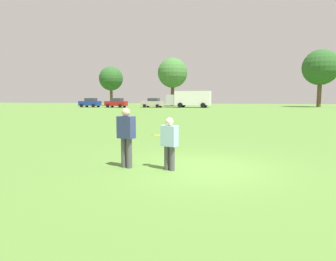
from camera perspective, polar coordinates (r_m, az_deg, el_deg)
ground_plane at (r=9.03m, az=6.11°, el=-6.99°), size 169.63×169.63×0.00m
player_thrower at (r=8.92m, az=-7.87°, el=-0.72°), size 0.55×0.42×1.76m
player_defender at (r=8.54m, az=0.27°, el=-2.00°), size 0.51×0.40×1.50m
frisbee at (r=8.87m, az=-2.25°, el=-0.87°), size 0.27×0.27×0.07m
parked_car_near_left at (r=62.57m, az=-14.46°, el=5.11°), size 4.31×2.43×1.82m
parked_car_mid_left at (r=59.79m, az=-9.71°, el=5.18°), size 4.31×2.43×1.82m
parked_car_center at (r=59.08m, az=-2.89°, el=5.24°), size 4.31×2.43×1.82m
box_truck at (r=59.06m, az=4.10°, el=6.04°), size 8.64×3.37×3.18m
tree_west_oak at (r=74.23m, az=-10.69°, el=9.56°), size 5.68×5.68×9.23m
tree_west_maple at (r=67.01m, az=0.86°, el=10.77°), size 6.46×6.46×10.49m
tree_center_elm at (r=68.69m, az=26.81°, el=10.55°), size 7.06×7.06×11.47m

